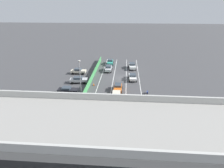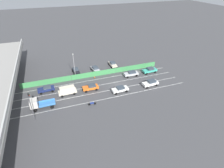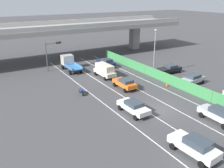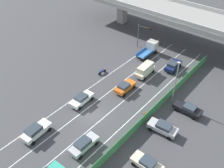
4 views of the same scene
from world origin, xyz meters
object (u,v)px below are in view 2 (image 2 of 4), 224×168
(car_sedan_silver, at_px, (131,73))
(parked_wagon_silver, at_px, (95,69))
(motorcycle, at_px, (92,103))
(car_taxi_orange, at_px, (91,87))
(traffic_cone, at_px, (95,77))
(car_sedan_navy, at_px, (46,89))
(car_taxi_teal, at_px, (150,70))
(car_van_cream, at_px, (67,90))
(traffic_light, at_px, (31,104))
(parked_sedan_cream, at_px, (113,64))
(car_sedan_white, at_px, (151,83))
(parked_sedan_dark, at_px, (76,71))
(street_lamp, at_px, (74,64))
(flatbed_truck_blue, at_px, (38,104))
(car_hatchback_white, at_px, (120,89))

(car_sedan_silver, distance_m, parked_wagon_silver, 11.75)
(motorcycle, bearing_deg, car_taxi_orange, -11.53)
(car_sedan_silver, height_order, traffic_cone, car_sedan_silver)
(car_sedan_navy, height_order, traffic_cone, car_sedan_navy)
(car_taxi_teal, bearing_deg, car_van_cream, 97.49)
(car_sedan_silver, bearing_deg, traffic_light, 109.30)
(car_taxi_teal, distance_m, parked_sedan_cream, 12.67)
(car_sedan_white, height_order, traffic_cone, car_sedan_white)
(car_sedan_silver, distance_m, parked_sedan_dark, 17.53)
(parked_wagon_silver, xyz_separation_m, parked_sedan_dark, (0.99, 6.10, -0.05))
(car_van_cream, height_order, car_taxi_orange, car_van_cream)
(parked_sedan_cream, bearing_deg, street_lamp, 106.10)
(car_taxi_teal, xyz_separation_m, car_sedan_silver, (-0.10, 6.56, 0.01))
(parked_wagon_silver, bearing_deg, car_van_cream, 134.48)
(car_sedan_navy, relative_size, motorcycle, 2.27)
(traffic_light, bearing_deg, car_sedan_white, -84.70)
(car_sedan_white, distance_m, flatbed_truck_blue, 29.89)
(motorcycle, bearing_deg, car_sedan_silver, -56.41)
(car_sedan_navy, height_order, car_taxi_teal, car_taxi_teal)
(car_hatchback_white, bearing_deg, street_lamp, 41.14)
(car_taxi_orange, xyz_separation_m, car_sedan_silver, (3.39, -13.66, 0.04))
(car_taxi_teal, bearing_deg, motorcycle, 115.01)
(traffic_light, height_order, traffic_cone, traffic_light)
(car_sedan_navy, distance_m, parked_wagon_silver, 16.91)
(motorcycle, height_order, parked_sedan_dark, parked_sedan_dark)
(flatbed_truck_blue, xyz_separation_m, parked_sedan_dark, (14.73, -11.39, -0.48))
(car_hatchback_white, height_order, car_taxi_teal, car_taxi_teal)
(flatbed_truck_blue, relative_size, traffic_cone, 8.56)
(traffic_light, bearing_deg, parked_wagon_silver, -48.15)
(traffic_cone, bearing_deg, traffic_light, 126.11)
(parked_sedan_dark, xyz_separation_m, traffic_light, (-17.56, 12.40, 2.92))
(car_van_cream, relative_size, parked_wagon_silver, 1.05)
(car_sedan_white, height_order, parked_sedan_cream, car_sedan_white)
(car_van_cream, distance_m, car_taxi_teal, 26.72)
(car_sedan_navy, relative_size, flatbed_truck_blue, 0.80)
(car_sedan_navy, distance_m, car_taxi_teal, 31.65)
(parked_sedan_cream, relative_size, street_lamp, 0.53)
(motorcycle, bearing_deg, car_van_cream, 36.83)
(car_sedan_silver, bearing_deg, car_taxi_orange, 103.94)
(car_sedan_navy, xyz_separation_m, street_lamp, (4.69, -8.61, 3.85))
(car_taxi_orange, bearing_deg, car_van_cream, 89.92)
(car_hatchback_white, distance_m, parked_wagon_silver, 14.02)
(car_sedan_silver, distance_m, traffic_cone, 11.34)
(car_sedan_navy, height_order, car_hatchback_white, car_sedan_navy)
(car_hatchback_white, bearing_deg, parked_sedan_cream, -12.65)
(car_van_cream, bearing_deg, street_lamp, -23.73)
(parked_sedan_dark, xyz_separation_m, traffic_cone, (-5.06, -4.74, -0.55))
(parked_sedan_dark, bearing_deg, parked_sedan_cream, -87.07)
(car_taxi_teal, relative_size, flatbed_truck_blue, 0.86)
(car_taxi_orange, xyz_separation_m, traffic_cone, (6.04, -2.65, -0.58))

